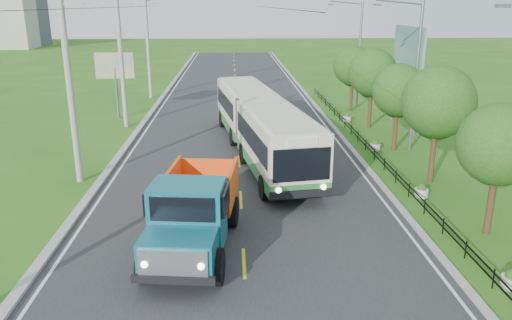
{
  "coord_description": "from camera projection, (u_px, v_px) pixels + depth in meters",
  "views": [
    {
      "loc": [
        -0.32,
        -15.79,
        8.81
      ],
      "look_at": [
        0.72,
        6.2,
        1.9
      ],
      "focal_mm": 35.0,
      "sensor_mm": 36.0,
      "label": 1
    }
  ],
  "objects": [
    {
      "name": "pole_mid",
      "position": [
        122.0,
        58.0,
        35.82
      ],
      "size": [
        3.51,
        0.32,
        10.0
      ],
      "color": "gray",
      "rests_on": "ground"
    },
    {
      "name": "tree_back",
      "position": [
        353.0,
        68.0,
        41.96
      ],
      "size": [
        3.3,
        3.36,
        5.5
      ],
      "color": "#382314",
      "rests_on": "ground"
    },
    {
      "name": "streetlight_far",
      "position": [
        358.0,
        51.0,
        43.4
      ],
      "size": [
        3.02,
        0.2,
        9.07
      ],
      "color": "slate",
      "rests_on": "ground"
    },
    {
      "name": "planter_far",
      "position": [
        347.0,
        118.0,
        38.97
      ],
      "size": [
        0.64,
        0.64,
        0.67
      ],
      "color": "silver",
      "rests_on": "ground"
    },
    {
      "name": "tree_fifth",
      "position": [
        372.0,
        75.0,
        36.19
      ],
      "size": [
        3.48,
        3.52,
        5.8
      ],
      "color": "#382314",
      "rests_on": "ground"
    },
    {
      "name": "road",
      "position": [
        237.0,
        129.0,
        36.76
      ],
      "size": [
        14.0,
        120.0,
        0.02
      ],
      "primitive_type": "cube",
      "color": "#28282B",
      "rests_on": "ground"
    },
    {
      "name": "tree_fourth",
      "position": [
        399.0,
        93.0,
        30.55
      ],
      "size": [
        3.24,
        3.31,
        5.4
      ],
      "color": "#382314",
      "rests_on": "ground"
    },
    {
      "name": "pole_near",
      "position": [
        70.0,
        83.0,
        24.38
      ],
      "size": [
        3.51,
        0.32,
        10.0
      ],
      "color": "gray",
      "rests_on": "ground"
    },
    {
      "name": "ground",
      "position": [
        244.0,
        263.0,
        17.7
      ],
      "size": [
        240.0,
        240.0,
        0.0
      ],
      "primitive_type": "plane",
      "color": "#255D16",
      "rests_on": "ground"
    },
    {
      "name": "planter_near",
      "position": [
        421.0,
        191.0,
        23.72
      ],
      "size": [
        0.64,
        0.64,
        0.67
      ],
      "color": "silver",
      "rests_on": "ground"
    },
    {
      "name": "planter_mid",
      "position": [
        375.0,
        146.0,
        31.35
      ],
      "size": [
        0.64,
        0.64,
        0.67
      ],
      "color": "silver",
      "rests_on": "ground"
    },
    {
      "name": "planter_front",
      "position": [
        511.0,
        280.0,
        16.1
      ],
      "size": [
        0.64,
        0.64,
        0.67
      ],
      "color": "silver",
      "rests_on": "ground"
    },
    {
      "name": "curb_left",
      "position": [
        139.0,
        129.0,
        36.42
      ],
      "size": [
        0.4,
        120.0,
        0.15
      ],
      "primitive_type": "cube",
      "color": "#9E9E99",
      "rests_on": "ground"
    },
    {
      "name": "pole_far",
      "position": [
        148.0,
        45.0,
        47.25
      ],
      "size": [
        3.51,
        0.32,
        10.0
      ],
      "color": "gray",
      "rests_on": "ground"
    },
    {
      "name": "billboard_right",
      "position": [
        408.0,
        54.0,
        35.71
      ],
      "size": [
        0.24,
        6.0,
        7.3
      ],
      "color": "slate",
      "rests_on": "ground"
    },
    {
      "name": "tree_second",
      "position": [
        498.0,
        148.0,
        19.13
      ],
      "size": [
        3.18,
        3.26,
        5.3
      ],
      "color": "#382314",
      "rests_on": "ground"
    },
    {
      "name": "railing_right",
      "position": [
        366.0,
        145.0,
        31.31
      ],
      "size": [
        0.04,
        40.0,
        0.6
      ],
      "primitive_type": "cube",
      "color": "black",
      "rests_on": "ground"
    },
    {
      "name": "edge_line_left",
      "position": [
        147.0,
        129.0,
        36.46
      ],
      "size": [
        0.12,
        120.0,
        0.0
      ],
      "primitive_type": "cube",
      "color": "silver",
      "rests_on": "road"
    },
    {
      "name": "streetlight_mid",
      "position": [
        414.0,
        72.0,
        30.05
      ],
      "size": [
        3.02,
        0.2,
        9.07
      ],
      "color": "slate",
      "rests_on": "ground"
    },
    {
      "name": "tree_third",
      "position": [
        438.0,
        106.0,
        24.71
      ],
      "size": [
        3.6,
        3.62,
        6.0
      ],
      "color": "#382314",
      "rests_on": "ground"
    },
    {
      "name": "curb_right",
      "position": [
        333.0,
        127.0,
        37.07
      ],
      "size": [
        0.3,
        120.0,
        0.1
      ],
      "primitive_type": "cube",
      "color": "#9E9E99",
      "rests_on": "ground"
    },
    {
      "name": "edge_line_right",
      "position": [
        327.0,
        127.0,
        37.05
      ],
      "size": [
        0.12,
        120.0,
        0.0
      ],
      "primitive_type": "cube",
      "color": "silver",
      "rests_on": "road"
    },
    {
      "name": "centre_dash",
      "position": [
        244.0,
        263.0,
        17.7
      ],
      "size": [
        0.12,
        2.2,
        0.0
      ],
      "primitive_type": "cube",
      "color": "yellow",
      "rests_on": "road"
    },
    {
      "name": "billboard_left",
      "position": [
        115.0,
        70.0,
        38.99
      ],
      "size": [
        3.0,
        0.2,
        5.2
      ],
      "color": "slate",
      "rests_on": "ground"
    },
    {
      "name": "bus",
      "position": [
        260.0,
        121.0,
        29.91
      ],
      "size": [
        5.5,
        18.0,
        3.43
      ],
      "rotation": [
        0.0,
        0.0,
        0.15
      ],
      "color": "#2B6D33",
      "rests_on": "ground"
    },
    {
      "name": "dump_truck",
      "position": [
        194.0,
        207.0,
        18.31
      ],
      "size": [
        3.43,
        7.27,
        2.95
      ],
      "rotation": [
        0.0,
        0.0,
        -0.11
      ],
      "color": "#125D6E",
      "rests_on": "ground"
    }
  ]
}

